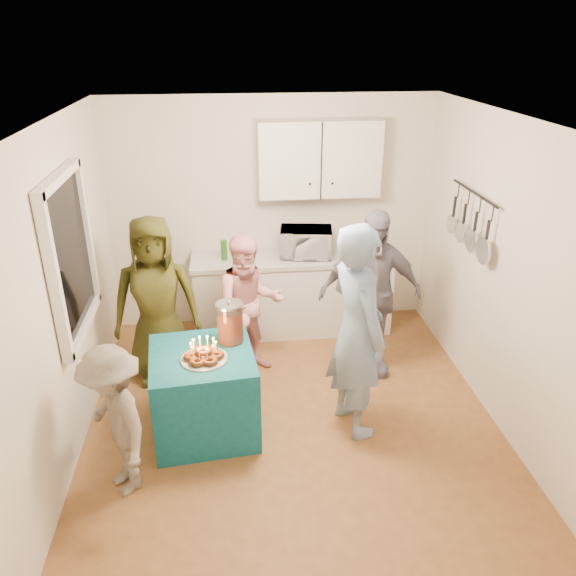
{
  "coord_description": "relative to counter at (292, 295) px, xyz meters",
  "views": [
    {
      "loc": [
        -0.49,
        -4.05,
        3.2
      ],
      "look_at": [
        0.0,
        0.35,
        1.15
      ],
      "focal_mm": 35.0,
      "sensor_mm": 36.0,
      "label": 1
    }
  ],
  "objects": [
    {
      "name": "floor",
      "position": [
        -0.2,
        -1.7,
        -0.43
      ],
      "size": [
        4.0,
        4.0,
        0.0
      ],
      "primitive_type": "plane",
      "color": "brown",
      "rests_on": "ground"
    },
    {
      "name": "ceiling",
      "position": [
        -0.2,
        -1.7,
        2.17
      ],
      "size": [
        4.0,
        4.0,
        0.0
      ],
      "primitive_type": "plane",
      "color": "white",
      "rests_on": "floor"
    },
    {
      "name": "back_wall",
      "position": [
        -0.2,
        0.3,
        0.87
      ],
      "size": [
        3.6,
        3.6,
        0.0
      ],
      "primitive_type": "plane",
      "color": "silver",
      "rests_on": "floor"
    },
    {
      "name": "left_wall",
      "position": [
        -2.0,
        -1.7,
        0.87
      ],
      "size": [
        4.0,
        4.0,
        0.0
      ],
      "primitive_type": "plane",
      "color": "silver",
      "rests_on": "floor"
    },
    {
      "name": "right_wall",
      "position": [
        1.6,
        -1.7,
        0.87
      ],
      "size": [
        4.0,
        4.0,
        0.0
      ],
      "primitive_type": "plane",
      "color": "silver",
      "rests_on": "floor"
    },
    {
      "name": "window_night",
      "position": [
        -1.97,
        -1.4,
        1.12
      ],
      "size": [
        0.04,
        1.0,
        1.2
      ],
      "primitive_type": "cube",
      "color": "black",
      "rests_on": "left_wall"
    },
    {
      "name": "counter",
      "position": [
        0.0,
        0.0,
        0.0
      ],
      "size": [
        2.2,
        0.58,
        0.86
      ],
      "primitive_type": "cube",
      "color": "white",
      "rests_on": "floor"
    },
    {
      "name": "countertop",
      "position": [
        0.0,
        -0.0,
        0.46
      ],
      "size": [
        2.24,
        0.62,
        0.05
      ],
      "primitive_type": "cube",
      "color": "beige",
      "rests_on": "counter"
    },
    {
      "name": "upper_cabinet",
      "position": [
        0.3,
        0.15,
        1.52
      ],
      "size": [
        1.3,
        0.3,
        0.8
      ],
      "primitive_type": "cube",
      "color": "white",
      "rests_on": "back_wall"
    },
    {
      "name": "pot_rack",
      "position": [
        1.52,
        -1.0,
        1.17
      ],
      "size": [
        0.12,
        1.0,
        0.6
      ],
      "primitive_type": "cube",
      "color": "black",
      "rests_on": "right_wall"
    },
    {
      "name": "microwave",
      "position": [
        0.15,
        0.0,
        0.64
      ],
      "size": [
        0.61,
        0.46,
        0.31
      ],
      "primitive_type": "imported",
      "rotation": [
        0.0,
        0.0,
        -0.15
      ],
      "color": "white",
      "rests_on": "countertop"
    },
    {
      "name": "party_table",
      "position": [
        -0.96,
        -1.73,
        -0.05
      ],
      "size": [
        0.93,
        0.93,
        0.76
      ],
      "primitive_type": "cube",
      "rotation": [
        0.0,
        0.0,
        0.1
      ],
      "color": "#10586A",
      "rests_on": "floor"
    },
    {
      "name": "donut_cake",
      "position": [
        -0.94,
        -1.81,
        0.42
      ],
      "size": [
        0.38,
        0.38,
        0.18
      ],
      "primitive_type": null,
      "color": "#381C0C",
      "rests_on": "party_table"
    },
    {
      "name": "punch_jar",
      "position": [
        -0.71,
        -1.54,
        0.5
      ],
      "size": [
        0.22,
        0.22,
        0.34
      ],
      "primitive_type": "cylinder",
      "color": "#BD320F",
      "rests_on": "party_table"
    },
    {
      "name": "man_birthday",
      "position": [
        0.32,
        -1.8,
        0.51
      ],
      "size": [
        0.63,
        0.79,
        1.87
      ],
      "primitive_type": "imported",
      "rotation": [
        0.0,
        0.0,
        1.88
      ],
      "color": "#839DBF",
      "rests_on": "floor"
    },
    {
      "name": "woman_back_left",
      "position": [
        -1.41,
        -0.83,
        0.41
      ],
      "size": [
        0.85,
        0.58,
        1.68
      ],
      "primitive_type": "imported",
      "rotation": [
        0.0,
        0.0,
        0.06
      ],
      "color": "#585919",
      "rests_on": "floor"
    },
    {
      "name": "woman_back_center",
      "position": [
        -0.52,
        -0.82,
        0.3
      ],
      "size": [
        0.8,
        0.67,
        1.46
      ],
      "primitive_type": "imported",
      "rotation": [
        0.0,
        0.0,
        0.17
      ],
      "color": "pink",
      "rests_on": "floor"
    },
    {
      "name": "woman_back_right",
      "position": [
        0.65,
        -0.96,
        0.43
      ],
      "size": [
        1.02,
        0.44,
        1.72
      ],
      "primitive_type": "imported",
      "rotation": [
        0.0,
        0.0,
        -0.02
      ],
      "color": "black",
      "rests_on": "floor"
    },
    {
      "name": "child_near_left",
      "position": [
        -1.57,
        -2.35,
        0.18
      ],
      "size": [
        0.79,
        0.91,
        1.22
      ],
      "primitive_type": "imported",
      "rotation": [
        0.0,
        0.0,
        -1.05
      ],
      "color": "#645B50",
      "rests_on": "floor"
    }
  ]
}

